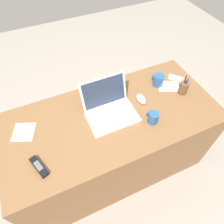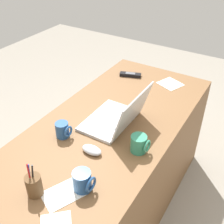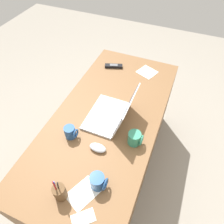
# 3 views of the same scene
# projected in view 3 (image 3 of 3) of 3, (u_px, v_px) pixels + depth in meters

# --- Properties ---
(ground_plane) EXTENTS (6.00, 6.00, 0.00)m
(ground_plane) POSITION_uv_depth(u_px,v_px,m) (108.00, 165.00, 2.05)
(ground_plane) COLOR gray
(desk) EXTENTS (1.58, 0.74, 0.75)m
(desk) POSITION_uv_depth(u_px,v_px,m) (108.00, 145.00, 1.76)
(desk) COLOR brown
(desk) RESTS_ON ground
(laptop) EXTENTS (0.35, 0.30, 0.24)m
(laptop) POSITION_uv_depth(u_px,v_px,m) (112.00, 113.00, 1.44)
(laptop) COLOR silver
(laptop) RESTS_ON desk
(computer_mouse) EXTENTS (0.06, 0.11, 0.04)m
(computer_mouse) POSITION_uv_depth(u_px,v_px,m) (98.00, 148.00, 1.29)
(computer_mouse) COLOR silver
(computer_mouse) RESTS_ON desk
(coffee_mug_white) EXTENTS (0.08, 0.09, 0.10)m
(coffee_mug_white) POSITION_uv_depth(u_px,v_px,m) (98.00, 182.00, 1.12)
(coffee_mug_white) COLOR #26518C
(coffee_mug_white) RESTS_ON desk
(coffee_mug_tall) EXTENTS (0.07, 0.08, 0.09)m
(coffee_mug_tall) POSITION_uv_depth(u_px,v_px,m) (71.00, 132.00, 1.34)
(coffee_mug_tall) COLOR #26518C
(coffee_mug_tall) RESTS_ON desk
(coffee_mug_spare) EXTENTS (0.08, 0.09, 0.09)m
(coffee_mug_spare) POSITION_uv_depth(u_px,v_px,m) (135.00, 138.00, 1.30)
(coffee_mug_spare) COLOR #338C6B
(coffee_mug_spare) RESTS_ON desk
(cordless_phone) EXTENTS (0.09, 0.16, 0.03)m
(cordless_phone) POSITION_uv_depth(u_px,v_px,m) (114.00, 66.00, 1.85)
(cordless_phone) COLOR black
(cordless_phone) RESTS_ON desk
(pen_holder) EXTENTS (0.07, 0.07, 0.17)m
(pen_holder) POSITION_uv_depth(u_px,v_px,m) (60.00, 192.00, 1.08)
(pen_holder) COLOR brown
(pen_holder) RESTS_ON desk
(paper_note_near_laptop) EXTENTS (0.20, 0.18, 0.00)m
(paper_note_near_laptop) POSITION_uv_depth(u_px,v_px,m) (83.00, 193.00, 1.12)
(paper_note_near_laptop) COLOR white
(paper_note_near_laptop) RESTS_ON desk
(paper_note_left) EXTENTS (0.19, 0.19, 0.00)m
(paper_note_left) POSITION_uv_depth(u_px,v_px,m) (147.00, 72.00, 1.81)
(paper_note_left) COLOR white
(paper_note_left) RESTS_ON desk
(paper_note_right) EXTENTS (0.13, 0.13, 0.00)m
(paper_note_right) POSITION_uv_depth(u_px,v_px,m) (83.00, 218.00, 1.04)
(paper_note_right) COLOR white
(paper_note_right) RESTS_ON desk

